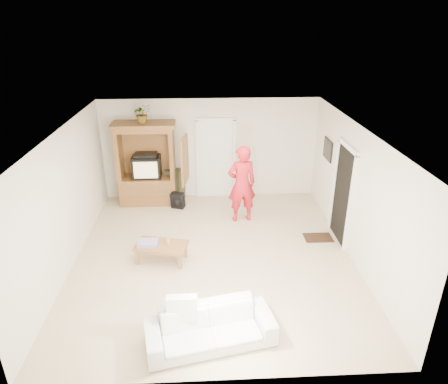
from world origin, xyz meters
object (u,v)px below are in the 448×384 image
object	(u,v)px
man	(242,184)
armoire	(148,169)
coffee_table	(161,247)
sofa	(210,327)

from	to	relation	value
man	armoire	bearing A→B (deg)	-36.07
man	coffee_table	world-z (taller)	man
man	sofa	xyz separation A→B (m)	(-0.81, -3.86, -0.64)
armoire	sofa	size ratio (longest dim) A/B	1.12
sofa	coffee_table	bearing A→B (deg)	100.45
sofa	coffee_table	distance (m)	2.39
armoire	man	distance (m)	2.53
sofa	man	bearing A→B (deg)	66.14
man	coffee_table	bearing A→B (deg)	33.74
coffee_table	armoire	bearing A→B (deg)	114.54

